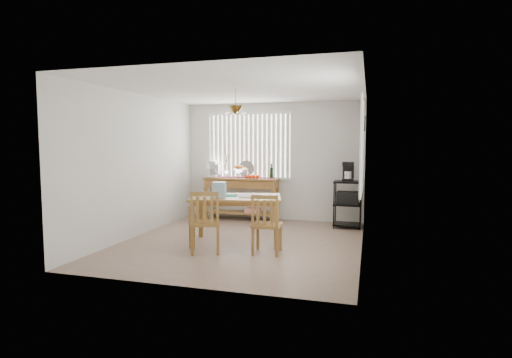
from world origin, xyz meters
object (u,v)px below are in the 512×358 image
(dining_table, at_px, (236,202))
(cart_items, at_px, (348,172))
(chair_left, at_px, (205,222))
(chair_right, at_px, (267,225))
(wire_cart, at_px, (348,200))
(sideboard, at_px, (242,188))

(dining_table, bearing_deg, cart_items, 45.96)
(chair_left, relative_size, chair_right, 1.05)
(cart_items, relative_size, chair_right, 0.42)
(wire_cart, distance_m, chair_left, 3.25)
(sideboard, bearing_deg, cart_items, -5.66)
(sideboard, height_order, chair_right, sideboard)
(wire_cart, distance_m, chair_right, 2.59)
(cart_items, relative_size, dining_table, 0.23)
(wire_cart, height_order, chair_right, wire_cart)
(cart_items, height_order, chair_left, cart_items)
(sideboard, height_order, dining_table, sideboard)
(cart_items, distance_m, dining_table, 2.57)
(sideboard, relative_size, chair_left, 1.72)
(wire_cart, height_order, cart_items, cart_items)
(wire_cart, xyz_separation_m, dining_table, (-1.76, -1.81, 0.14))
(sideboard, distance_m, chair_left, 2.82)
(wire_cart, relative_size, chair_left, 0.97)
(chair_right, bearing_deg, cart_items, 65.29)
(dining_table, bearing_deg, chair_left, -108.92)
(dining_table, bearing_deg, sideboard, 105.38)
(wire_cart, relative_size, cart_items, 2.43)
(sideboard, distance_m, dining_table, 2.13)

